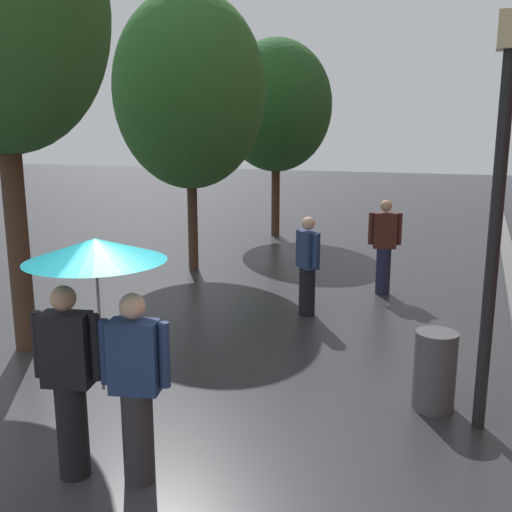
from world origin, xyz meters
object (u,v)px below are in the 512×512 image
street_tree_2 (276,106)px  couple_under_umbrella (99,323)px  pedestrian_walking_midground (384,246)px  street_tree_1 (190,91)px  street_lamp_post (498,196)px  pedestrian_walking_far (307,266)px  litter_bin (435,370)px

street_tree_2 → couple_under_umbrella: street_tree_2 is taller
street_tree_2 → pedestrian_walking_midground: size_ratio=3.13×
street_tree_1 → couple_under_umbrella: (2.81, -7.14, -2.31)m
street_lamp_post → pedestrian_walking_far: (-2.61, 2.89, -1.50)m
couple_under_umbrella → street_lamp_post: street_lamp_post is taller
street_lamp_post → street_tree_1: bearing=138.5°
pedestrian_walking_midground → pedestrian_walking_far: size_ratio=1.07×
litter_bin → pedestrian_walking_midground: 4.52m
street_tree_2 → couple_under_umbrella: bearing=-77.8°
street_tree_2 → pedestrian_walking_far: (2.88, -6.80, -2.77)m
street_tree_1 → couple_under_umbrella: 8.01m
couple_under_umbrella → pedestrian_walking_midground: size_ratio=1.21×
litter_bin → pedestrian_walking_far: pedestrian_walking_far is taller
couple_under_umbrella → pedestrian_walking_midground: couple_under_umbrella is taller
couple_under_umbrella → street_lamp_post: 3.71m
street_tree_1 → pedestrian_walking_midground: size_ratio=3.30×
street_tree_1 → litter_bin: (5.30, -4.83, -3.26)m
street_lamp_post → couple_under_umbrella: bearing=-145.3°
litter_bin → pedestrian_walking_midground: size_ratio=0.50×
couple_under_umbrella → litter_bin: couple_under_umbrella is taller
street_tree_1 → street_tree_2: 4.61m
pedestrian_walking_midground → street_lamp_post: bearing=-70.0°
street_tree_2 → pedestrian_walking_midground: bearing=-53.1°
litter_bin → pedestrian_walking_midground: bearing=105.6°
street_tree_1 → street_lamp_post: street_tree_1 is taller
couple_under_umbrella → pedestrian_walking_midground: 6.79m
street_tree_2 → street_lamp_post: bearing=-60.5°
couple_under_umbrella → pedestrian_walking_far: size_ratio=1.30×
street_tree_1 → street_tree_2: size_ratio=1.05×
street_lamp_post → litter_bin: size_ratio=4.60×
street_lamp_post → pedestrian_walking_midground: size_ratio=2.28×
pedestrian_walking_midground → pedestrian_walking_far: 1.95m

